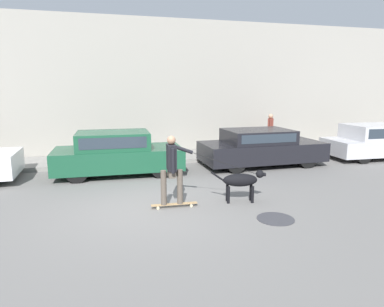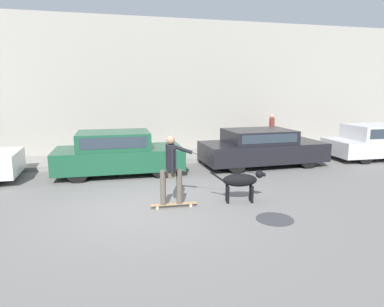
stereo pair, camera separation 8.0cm
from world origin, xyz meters
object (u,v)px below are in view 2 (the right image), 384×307
at_px(skateboarder, 172,167).
at_px(parked_car_3, 380,142).
at_px(parked_car_2, 262,148).
at_px(parked_car_1, 118,153).
at_px(dog, 241,181).
at_px(pedestrian_with_bag, 271,130).

bearing_deg(skateboarder, parked_car_3, 24.29).
bearing_deg(parked_car_3, parked_car_2, -177.73).
height_order(parked_car_1, skateboarder, skateboarder).
distance_m(parked_car_3, dog, 7.97).
distance_m(parked_car_2, parked_car_3, 4.96).
bearing_deg(dog, parked_car_3, 37.45).
distance_m(parked_car_1, skateboarder, 3.62).
relative_size(parked_car_1, dog, 3.06).
height_order(parked_car_1, parked_car_2, parked_car_1).
xyz_separation_m(parked_car_1, parked_car_3, (9.85, 0.00, -0.02)).
bearing_deg(parked_car_3, parked_car_1, -177.75).
bearing_deg(dog, skateboarder, -169.75).
xyz_separation_m(dog, skateboarder, (-1.66, 0.04, 0.42)).
distance_m(skateboarder, pedestrian_with_bag, 7.68).
relative_size(dog, pedestrian_with_bag, 0.87).
xyz_separation_m(parked_car_3, pedestrian_with_bag, (-3.51, 2.09, 0.31)).
bearing_deg(skateboarder, pedestrian_with_bag, 49.13).
distance_m(parked_car_3, skateboarder, 9.47).
bearing_deg(parked_car_2, skateboarder, -139.15).
bearing_deg(dog, pedestrian_with_bag, 68.26).
bearing_deg(skateboarder, parked_car_1, 109.56).
height_order(parked_car_1, dog, parked_car_1).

